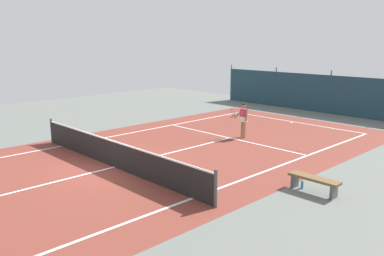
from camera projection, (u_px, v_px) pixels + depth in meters
The scene contains 10 objects.
ground_plane at pixel (114, 167), 14.64m from camera, with size 36.00×36.00×0.00m, color slate.
court_surface at pixel (114, 167), 14.64m from camera, with size 11.02×26.60×0.01m.
tennis_net at pixel (114, 154), 14.53m from camera, with size 10.12×0.10×1.10m.
back_fence at pixel (332, 102), 25.59m from camera, with size 16.30×0.98×2.70m.
tennis_player at pixel (243, 118), 18.89m from camera, with size 0.82×0.67×1.64m.
tennis_ball_near_player at pixel (135, 151), 16.73m from camera, with size 0.07×0.07×0.07m, color #CCDB33.
tennis_ball_midcourt at pixel (299, 150), 16.77m from camera, with size 0.07×0.07×0.07m, color #CCDB33.
parked_car at pixel (336, 96), 27.24m from camera, with size 2.38×4.38×1.68m.
courtside_bench at pixel (314, 181), 12.13m from camera, with size 1.60×0.40×0.49m.
water_bottle at pixel (302, 185), 12.53m from camera, with size 0.08×0.08×0.24m, color #338CD8.
Camera 1 is at (12.04, -7.67, 4.53)m, focal length 37.64 mm.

